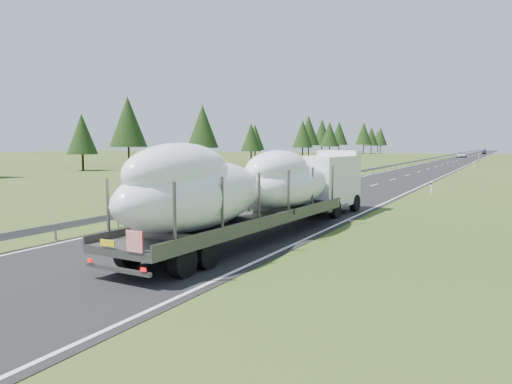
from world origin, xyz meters
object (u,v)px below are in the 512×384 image
at_px(boat_truck, 265,186).
at_px(distant_car_blue, 484,150).
at_px(distant_car_dark, 484,153).
at_px(distant_van, 461,155).
at_px(highway_sign, 479,158).

bearing_deg(boat_truck, distant_car_blue, 90.85).
xyz_separation_m(distant_car_dark, distant_car_blue, (-3.43, 69.80, 0.07)).
relative_size(boat_truck, distant_van, 3.69).
distance_m(distant_car_dark, distant_car_blue, 69.88).
bearing_deg(distant_car_dark, boat_truck, -91.08).
height_order(distant_van, distant_car_blue, distant_van).
xyz_separation_m(distant_van, distant_car_dark, (3.53, 50.42, -0.14)).
xyz_separation_m(highway_sign, distant_car_dark, (-5.04, 114.84, -1.15)).
height_order(boat_truck, distant_car_blue, boat_truck).
relative_size(highway_sign, distant_car_dark, 0.67).
bearing_deg(highway_sign, distant_car_dark, 92.52).
xyz_separation_m(highway_sign, distant_van, (-8.57, 64.41, -1.01)).
relative_size(distant_car_dark, distant_car_blue, 0.87).
bearing_deg(boat_truck, highway_sign, 86.45).
bearing_deg(distant_car_blue, boat_truck, -92.89).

